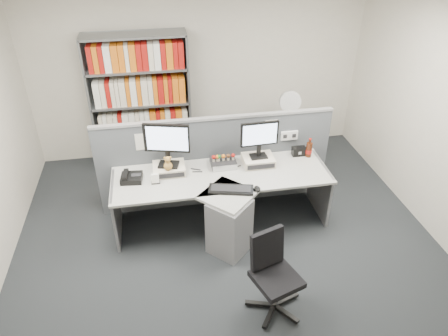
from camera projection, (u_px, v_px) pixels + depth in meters
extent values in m
plane|color=#292C30|center=(234.00, 267.00, 4.69)|extent=(5.50, 5.50, 0.00)
cube|color=beige|center=(199.00, 69.00, 6.24)|extent=(5.00, 0.04, 2.70)
cube|color=white|center=(239.00, 20.00, 3.23)|extent=(5.00, 5.50, 0.04)
cube|color=#53585E|center=(216.00, 163.00, 5.39)|extent=(3.00, 0.05, 1.25)
cube|color=#A5A6AB|center=(215.00, 118.00, 5.05)|extent=(3.00, 0.07, 0.03)
cube|color=white|center=(289.00, 135.00, 5.33)|extent=(0.22, 0.04, 0.12)
cube|color=white|center=(142.00, 141.00, 5.00)|extent=(0.16, 0.00, 0.22)
cube|color=white|center=(175.00, 138.00, 5.06)|extent=(0.16, 0.00, 0.22)
cube|color=white|center=(271.00, 130.00, 5.24)|extent=(0.16, 0.00, 0.22)
cube|color=#ABABA5|center=(221.00, 176.00, 4.99)|extent=(2.60, 0.80, 0.03)
cube|color=#ABABA5|center=(228.00, 195.00, 4.66)|extent=(0.74, 0.74, 0.03)
cube|color=gray|center=(229.00, 227.00, 4.76)|extent=(0.57, 0.57, 0.69)
cube|color=gray|center=(116.00, 210.00, 4.99)|extent=(0.03, 0.70, 0.72)
cube|color=gray|center=(319.00, 188.00, 5.37)|extent=(0.03, 0.70, 0.72)
cube|color=gray|center=(217.00, 183.00, 5.48)|extent=(2.50, 0.02, 0.45)
cube|color=beige|center=(169.00, 169.00, 5.00)|extent=(0.38, 0.30, 0.10)
cube|color=black|center=(170.00, 176.00, 4.87)|extent=(0.34, 0.01, 0.06)
cube|color=beige|center=(258.00, 160.00, 5.16)|extent=(0.38, 0.30, 0.10)
cube|color=black|center=(261.00, 167.00, 5.04)|extent=(0.34, 0.01, 0.06)
cube|color=black|center=(169.00, 164.00, 4.97)|extent=(0.27, 0.22, 0.02)
cube|color=black|center=(168.00, 158.00, 4.91)|extent=(0.06, 0.04, 0.19)
cube|color=black|center=(166.00, 138.00, 4.77)|extent=(0.53, 0.17, 0.35)
cube|color=#C1D7F9|center=(167.00, 139.00, 4.76)|extent=(0.46, 0.13, 0.30)
cube|color=black|center=(258.00, 156.00, 5.13)|extent=(0.21, 0.16, 0.02)
cube|color=black|center=(259.00, 150.00, 5.09)|extent=(0.05, 0.03, 0.17)
cube|color=black|center=(260.00, 134.00, 4.96)|extent=(0.46, 0.05, 0.31)
cube|color=#C1D7F9|center=(260.00, 135.00, 4.95)|extent=(0.42, 0.02, 0.26)
cube|color=black|center=(223.00, 162.00, 5.14)|extent=(0.30, 0.27, 0.08)
cube|color=silver|center=(225.00, 168.00, 5.03)|extent=(0.30, 0.01, 0.07)
cylinder|color=beige|center=(214.00, 160.00, 5.07)|extent=(0.03, 0.03, 0.03)
sphere|color=#A5140F|center=(214.00, 157.00, 5.05)|extent=(0.05, 0.05, 0.05)
cylinder|color=beige|center=(219.00, 160.00, 5.08)|extent=(0.03, 0.03, 0.03)
sphere|color=#19721E|center=(219.00, 157.00, 5.06)|extent=(0.05, 0.05, 0.05)
cylinder|color=beige|center=(223.00, 159.00, 5.09)|extent=(0.03, 0.03, 0.03)
sphere|color=orange|center=(223.00, 156.00, 5.07)|extent=(0.05, 0.05, 0.05)
cylinder|color=beige|center=(228.00, 159.00, 5.10)|extent=(0.03, 0.03, 0.03)
sphere|color=#593319|center=(228.00, 156.00, 5.08)|extent=(0.05, 0.05, 0.05)
cylinder|color=beige|center=(233.00, 158.00, 5.11)|extent=(0.03, 0.03, 0.03)
sphere|color=#A5140F|center=(233.00, 155.00, 5.09)|extent=(0.05, 0.05, 0.05)
cylinder|color=beige|center=(217.00, 160.00, 5.08)|extent=(0.03, 0.03, 0.03)
sphere|color=orange|center=(217.00, 157.00, 5.06)|extent=(0.05, 0.05, 0.05)
cube|color=black|center=(231.00, 189.00, 4.70)|extent=(0.53, 0.31, 0.03)
cube|color=black|center=(231.00, 188.00, 4.69)|extent=(0.47, 0.24, 0.01)
ellipsoid|color=black|center=(257.00, 189.00, 4.70)|extent=(0.07, 0.11, 0.04)
cube|color=black|center=(132.00, 178.00, 4.86)|extent=(0.27, 0.25, 0.07)
cube|color=black|center=(125.00, 174.00, 4.83)|extent=(0.08, 0.20, 0.04)
cube|color=black|center=(136.00, 175.00, 4.85)|extent=(0.12, 0.08, 0.01)
cube|color=black|center=(156.00, 182.00, 4.83)|extent=(0.10, 0.06, 0.02)
cube|color=white|center=(155.00, 179.00, 4.78)|extent=(0.09, 0.04, 0.10)
cube|color=white|center=(155.00, 177.00, 4.81)|extent=(0.09, 0.04, 0.10)
sphere|color=#A67A37|center=(168.00, 166.00, 4.86)|extent=(0.10, 0.10, 0.10)
sphere|color=#A67A37|center=(168.00, 160.00, 4.82)|extent=(0.07, 0.07, 0.07)
sphere|color=#A67A37|center=(165.00, 158.00, 4.80)|extent=(0.03, 0.03, 0.03)
sphere|color=#A67A37|center=(170.00, 157.00, 4.81)|extent=(0.03, 0.03, 0.03)
cube|color=black|center=(299.00, 151.00, 5.34)|extent=(0.17, 0.10, 0.12)
cylinder|color=#3F190A|center=(309.00, 150.00, 5.29)|extent=(0.07, 0.07, 0.19)
cylinder|color=#A5140F|center=(309.00, 151.00, 5.30)|extent=(0.08, 0.08, 0.05)
cylinder|color=#3F190A|center=(310.00, 141.00, 5.22)|extent=(0.03, 0.03, 0.05)
cylinder|color=#A5140F|center=(310.00, 139.00, 5.20)|extent=(0.03, 0.03, 0.01)
cube|color=slate|center=(92.00, 107.00, 5.95)|extent=(0.03, 0.40, 2.00)
cube|color=slate|center=(188.00, 100.00, 6.15)|extent=(0.03, 0.40, 2.00)
cube|color=slate|center=(141.00, 98.00, 6.21)|extent=(1.40, 0.02, 2.00)
cube|color=slate|center=(148.00, 161.00, 6.58)|extent=(1.38, 0.40, 0.03)
cube|color=slate|center=(144.00, 133.00, 6.31)|extent=(1.38, 0.40, 0.03)
cube|color=slate|center=(141.00, 102.00, 6.04)|extent=(1.38, 0.40, 0.03)
cube|color=slate|center=(137.00, 69.00, 5.77)|extent=(1.38, 0.40, 0.03)
cube|color=slate|center=(133.00, 35.00, 5.52)|extent=(1.38, 0.40, 0.03)
cube|color=#A5140F|center=(147.00, 151.00, 6.45)|extent=(1.24, 0.28, 0.36)
cube|color=orange|center=(143.00, 122.00, 6.18)|extent=(1.24, 0.28, 0.36)
cube|color=beige|center=(139.00, 90.00, 5.91)|extent=(1.24, 0.28, 0.36)
cube|color=white|center=(135.00, 55.00, 5.64)|extent=(1.24, 0.28, 0.36)
cube|color=slate|center=(286.00, 145.00, 6.34)|extent=(0.45, 0.60, 0.70)
cube|color=black|center=(293.00, 145.00, 6.00)|extent=(0.40, 0.02, 0.28)
cube|color=black|center=(291.00, 163.00, 6.17)|extent=(0.40, 0.02, 0.28)
cylinder|color=white|center=(288.00, 123.00, 6.14)|extent=(0.18, 0.18, 0.03)
cylinder|color=white|center=(288.00, 117.00, 6.08)|extent=(0.03, 0.03, 0.18)
cylinder|color=white|center=(290.00, 102.00, 5.94)|extent=(0.31, 0.11, 0.31)
cylinder|color=silver|center=(290.00, 101.00, 5.96)|extent=(0.31, 0.10, 0.31)
cylinder|color=silver|center=(275.00, 293.00, 4.11)|extent=(0.04, 0.04, 0.36)
cube|color=black|center=(277.00, 279.00, 4.00)|extent=(0.52, 0.52, 0.06)
cube|color=black|center=(267.00, 248.00, 4.01)|extent=(0.37, 0.21, 0.41)
cube|color=black|center=(287.00, 299.00, 4.27)|extent=(0.27, 0.13, 0.04)
cylinder|color=black|center=(295.00, 296.00, 4.32)|extent=(0.04, 0.04, 0.03)
cube|color=black|center=(270.00, 293.00, 4.34)|extent=(0.05, 0.27, 0.04)
cylinder|color=black|center=(267.00, 286.00, 4.43)|extent=(0.04, 0.04, 0.03)
cube|color=black|center=(258.00, 304.00, 4.22)|extent=(0.27, 0.12, 0.04)
cylinder|color=black|center=(248.00, 304.00, 4.24)|extent=(0.04, 0.04, 0.03)
cube|color=black|center=(269.00, 317.00, 4.08)|extent=(0.19, 0.24, 0.04)
cylinder|color=black|center=(265.00, 327.00, 4.01)|extent=(0.04, 0.04, 0.03)
cube|color=black|center=(287.00, 314.00, 4.12)|extent=(0.20, 0.24, 0.04)
cylinder|color=black|center=(296.00, 321.00, 4.06)|extent=(0.04, 0.04, 0.03)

